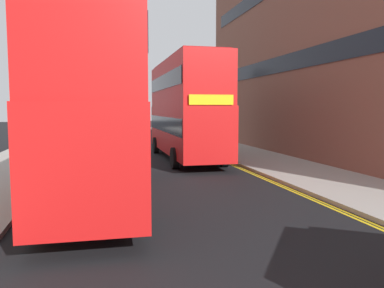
# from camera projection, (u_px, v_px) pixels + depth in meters

# --- Properties ---
(sidewalk_right) EXTENTS (4.00, 80.00, 0.14)m
(sidewalk_right) POSITION_uv_depth(u_px,v_px,m) (289.00, 168.00, 18.42)
(sidewalk_right) COLOR #9E9991
(sidewalk_right) RESTS_ON ground
(kerb_line_outer) EXTENTS (0.10, 56.00, 0.01)m
(kerb_line_outer) POSITION_uv_depth(u_px,v_px,m) (266.00, 178.00, 16.00)
(kerb_line_outer) COLOR yellow
(kerb_line_outer) RESTS_ON ground
(kerb_line_inner) EXTENTS (0.10, 56.00, 0.01)m
(kerb_line_inner) POSITION_uv_depth(u_px,v_px,m) (262.00, 178.00, 15.96)
(kerb_line_inner) COLOR yellow
(kerb_line_inner) RESTS_ON ground
(double_decker_bus_away) EXTENTS (2.97, 10.86, 5.64)m
(double_decker_bus_away) POSITION_uv_depth(u_px,v_px,m) (93.00, 105.00, 12.17)
(double_decker_bus_away) COLOR red
(double_decker_bus_away) RESTS_ON ground
(double_decker_bus_oncoming) EXTENTS (2.83, 10.82, 5.64)m
(double_decker_bus_oncoming) POSITION_uv_depth(u_px,v_px,m) (185.00, 106.00, 21.80)
(double_decker_bus_oncoming) COLOR red
(double_decker_bus_oncoming) RESTS_ON ground
(pedestrian_far) EXTENTS (0.34, 0.22, 1.62)m
(pedestrian_far) POSITION_uv_depth(u_px,v_px,m) (213.00, 138.00, 25.22)
(pedestrian_far) COLOR #2D2D38
(pedestrian_far) RESTS_ON sidewalk_right
(street_tree_near) EXTENTS (1.50, 1.39, 5.22)m
(street_tree_near) POSITION_uv_depth(u_px,v_px,m) (179.00, 111.00, 39.26)
(street_tree_near) COLOR #6B6047
(street_tree_near) RESTS_ON sidewalk_right
(street_tree_mid) EXTENTS (1.57, 1.86, 6.46)m
(street_tree_mid) POSITION_uv_depth(u_px,v_px,m) (195.00, 106.00, 32.36)
(street_tree_mid) COLOR #6B6047
(street_tree_mid) RESTS_ON sidewalk_right
(townhouse_terrace_right) EXTENTS (10.08, 28.00, 14.75)m
(townhouse_terrace_right) POSITION_uv_depth(u_px,v_px,m) (358.00, 37.00, 23.93)
(townhouse_terrace_right) COLOR brown
(townhouse_terrace_right) RESTS_ON ground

